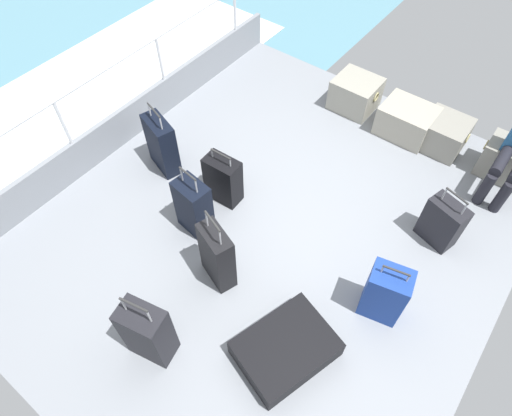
{
  "coord_description": "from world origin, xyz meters",
  "views": [
    {
      "loc": [
        1.44,
        -2.2,
        3.76
      ],
      "look_at": [
        -0.18,
        -0.08,
        0.25
      ],
      "focal_mm": 30.97,
      "sensor_mm": 36.0,
      "label": 1
    }
  ],
  "objects": [
    {
      "name": "suitcase_1",
      "position": [
        -0.64,
        -0.48,
        0.32
      ],
      "size": [
        0.37,
        0.27,
        0.82
      ],
      "color": "black",
      "rests_on": "ground_plane"
    },
    {
      "name": "suitcase_2",
      "position": [
        -0.07,
        -1.66,
        0.34
      ],
      "size": [
        0.41,
        0.31,
        0.86
      ],
      "color": "black",
      "rests_on": "ground_plane"
    },
    {
      "name": "cargo_crate_0",
      "position": [
        -0.3,
        2.16,
        0.2
      ],
      "size": [
        0.57,
        0.49,
        0.41
      ],
      "color": "gray",
      "rests_on": "ground_plane"
    },
    {
      "name": "sea_wake",
      "position": [
        -3.6,
        0.0,
        -0.34
      ],
      "size": [
        12.0,
        12.0,
        0.01
      ],
      "color": "#598C9E",
      "rests_on": "ground_plane"
    },
    {
      "name": "suitcase_5",
      "position": [
        -0.66,
        -0.01,
        0.28
      ],
      "size": [
        0.38,
        0.23,
        0.67
      ],
      "color": "black",
      "rests_on": "ground_plane"
    },
    {
      "name": "ground_plane",
      "position": [
        0.0,
        0.0,
        -0.03
      ],
      "size": [
        4.4,
        5.2,
        0.06
      ],
      "primitive_type": "cube",
      "color": "gray"
    },
    {
      "name": "railing_port",
      "position": [
        -2.17,
        0.0,
        0.78
      ],
      "size": [
        0.04,
        4.2,
        1.02
      ],
      "color": "silver",
      "rests_on": "ground_plane"
    },
    {
      "name": "cargo_crate_1",
      "position": [
        0.43,
        2.1,
        0.19
      ],
      "size": [
        0.65,
        0.49,
        0.38
      ],
      "color": "#9E9989",
      "rests_on": "ground_plane"
    },
    {
      "name": "suitcase_6",
      "position": [
        1.38,
        0.87,
        0.26
      ],
      "size": [
        0.41,
        0.3,
        0.68
      ],
      "color": "black",
      "rests_on": "ground_plane"
    },
    {
      "name": "suitcase_4",
      "position": [
        1.29,
        -0.17,
        0.3
      ],
      "size": [
        0.39,
        0.33,
        0.71
      ],
      "color": "navy",
      "rests_on": "ground_plane"
    },
    {
      "name": "suitcase_7",
      "position": [
        0.85,
        -1.02,
        0.11
      ],
      "size": [
        0.79,
        0.92,
        0.22
      ],
      "color": "black",
      "rests_on": "ground_plane"
    },
    {
      "name": "cargo_crate_3",
      "position": [
        1.65,
        2.16,
        0.21
      ],
      "size": [
        0.63,
        0.39,
        0.42
      ],
      "color": "gray",
      "rests_on": "ground_plane"
    },
    {
      "name": "suitcase_0",
      "position": [
        -1.49,
        -0.06,
        0.33
      ],
      "size": [
        0.46,
        0.32,
        0.83
      ],
      "color": "black",
      "rests_on": "ground_plane"
    },
    {
      "name": "gunwale_port",
      "position": [
        -2.17,
        0.0,
        0.23
      ],
      "size": [
        0.06,
        5.2,
        0.45
      ],
      "primitive_type": "cube",
      "color": "gray",
      "rests_on": "ground_plane"
    },
    {
      "name": "suitcase_3",
      "position": [
        -0.08,
        -0.78,
        0.35
      ],
      "size": [
        0.41,
        0.29,
        0.9
      ],
      "color": "black",
      "rests_on": "ground_plane"
    },
    {
      "name": "cargo_crate_2",
      "position": [
        0.88,
        2.15,
        0.19
      ],
      "size": [
        0.53,
        0.49,
        0.38
      ],
      "color": "gray",
      "rests_on": "ground_plane"
    }
  ]
}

